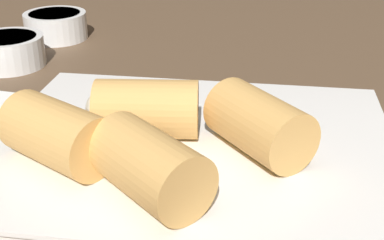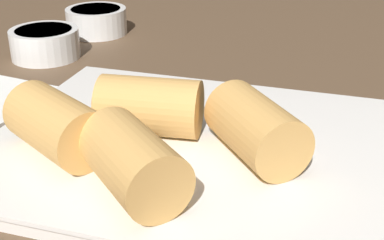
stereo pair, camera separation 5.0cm
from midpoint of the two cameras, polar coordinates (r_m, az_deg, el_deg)
name	(u,v)px [view 2 (the right image)]	position (r cm, az deg, el deg)	size (l,w,h in cm)	color
table_surface	(160,173)	(38.81, 0.30, -5.77)	(180.00, 140.00, 2.00)	brown
serving_plate	(192,150)	(38.12, 3.76, -3.40)	(28.50, 23.30, 1.50)	white
roll_front_left	(252,128)	(35.45, 10.46, -0.99)	(7.88, 8.22, 4.20)	#DBA356
roll_front_right	(54,123)	(36.14, -10.74, -0.47)	(8.35, 7.24, 4.20)	#DBA356
roll_back_left	(144,106)	(38.05, -1.39, 1.40)	(8.15, 4.99, 4.20)	#DBA356
roll_back_right	(130,159)	(31.34, -2.10, -4.36)	(8.17, 7.97, 4.20)	#DBA356
dipping_bowl_near	(45,42)	(59.74, -13.13, 8.04)	(7.39, 7.39, 3.13)	white
dipping_bowl_far	(96,20)	(67.46, -8.06, 10.49)	(7.39, 7.39, 3.13)	white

